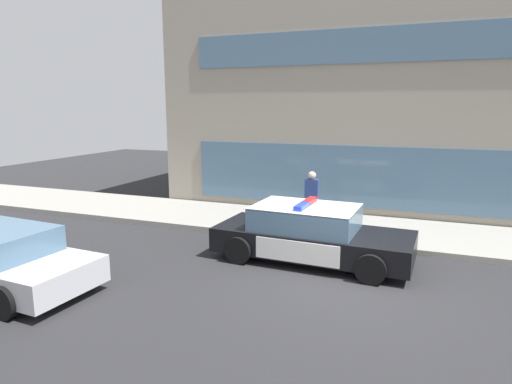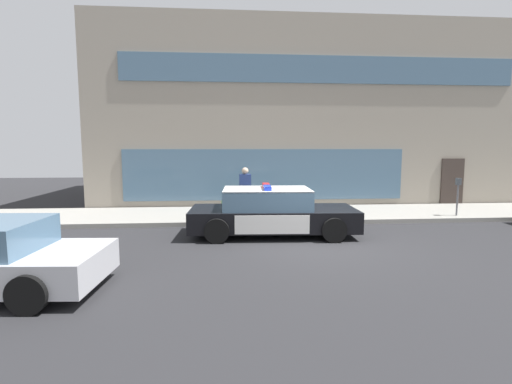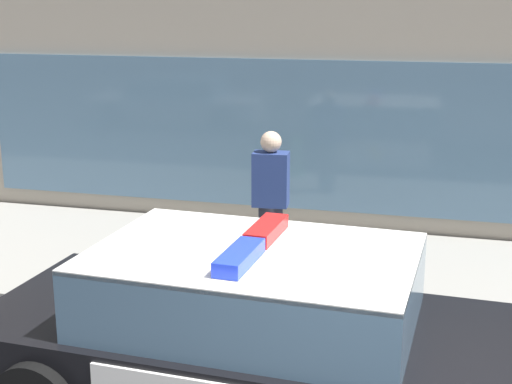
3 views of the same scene
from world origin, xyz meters
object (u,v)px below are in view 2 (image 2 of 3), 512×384
(police_cruiser, at_px, (271,212))
(fire_hydrant, at_px, (225,210))
(pedestrian_on_sidewalk, at_px, (245,191))
(parking_meter, at_px, (458,190))

(police_cruiser, bearing_deg, fire_hydrant, 132.90)
(police_cruiser, distance_m, fire_hydrant, 2.13)
(police_cruiser, xyz_separation_m, pedestrian_on_sidewalk, (-0.63, 2.61, 0.33))
(pedestrian_on_sidewalk, height_order, parking_meter, pedestrian_on_sidewalk)
(parking_meter, bearing_deg, fire_hydrant, -178.49)
(police_cruiser, height_order, fire_hydrant, police_cruiser)
(parking_meter, bearing_deg, pedestrian_on_sidewalk, 174.14)
(police_cruiser, distance_m, parking_meter, 7.16)
(fire_hydrant, xyz_separation_m, pedestrian_on_sidewalk, (0.74, 0.99, 0.51))
(fire_hydrant, distance_m, pedestrian_on_sidewalk, 1.34)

